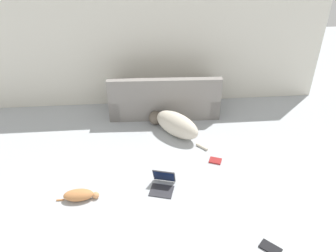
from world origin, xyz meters
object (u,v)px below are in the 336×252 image
cat (80,195)px  laptop_open (163,182)px  couch (164,100)px  book_red (215,161)px  dog (174,124)px  book_black (270,248)px

cat → laptop_open: 1.15m
couch → cat: size_ratio=3.67×
couch → laptop_open: (-0.20, -2.15, -0.19)m
laptop_open → book_red: bearing=46.8°
cat → laptop_open: bearing=6.1°
dog → book_red: (0.56, -0.86, -0.19)m
couch → book_red: bearing=114.9°
couch → cat: 2.66m
couch → cat: (-1.34, -2.30, -0.19)m
couch → book_black: size_ratio=7.94×
laptop_open → book_black: laptop_open is taller
couch → laptop_open: couch is taller
couch → dog: bearing=101.0°
couch → laptop_open: size_ratio=4.84×
couch → dog: 0.80m
book_black → dog: bearing=108.3°
book_red → book_black: 1.69m
laptop_open → book_black: 1.63m
book_black → cat: bearing=156.1°
cat → book_black: bearing=-25.2°
laptop_open → couch: bearing=101.3°
cat → book_red: 2.11m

